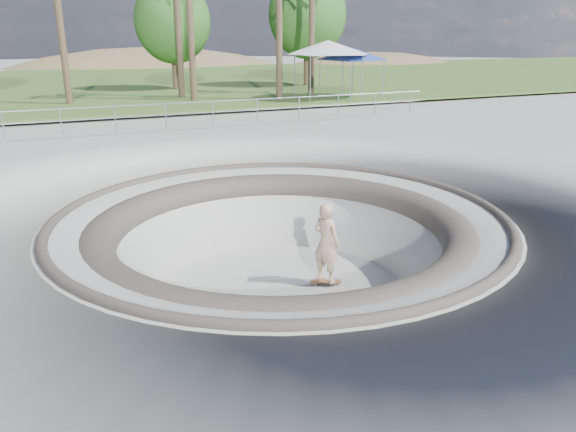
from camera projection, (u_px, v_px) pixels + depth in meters
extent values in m
plane|color=#B0B0AB|center=(280.00, 216.00, 12.68)|extent=(180.00, 180.00, 0.00)
torus|color=#B0B0AB|center=(280.00, 296.00, 13.31)|extent=(14.00, 14.00, 4.00)
cylinder|color=#B0B0AB|center=(280.00, 294.00, 13.29)|extent=(6.60, 6.60, 0.10)
torus|color=#484039|center=(280.00, 217.00, 12.69)|extent=(10.24, 10.24, 0.24)
torus|color=#484039|center=(280.00, 235.00, 12.82)|extent=(8.91, 8.91, 0.81)
cube|color=#446127|center=(104.00, 84.00, 42.18)|extent=(180.00, 36.00, 0.12)
ellipsoid|color=brown|center=(153.00, 130.00, 70.38)|extent=(61.60, 44.00, 28.60)
ellipsoid|color=brown|center=(372.00, 107.00, 72.93)|extent=(42.00, 30.00, 19.50)
cylinder|color=gray|center=(165.00, 104.00, 22.75)|extent=(25.00, 0.05, 0.05)
cylinder|color=gray|center=(166.00, 115.00, 22.89)|extent=(25.00, 0.05, 0.05)
cube|color=brown|center=(325.00, 281.00, 13.68)|extent=(0.77, 0.49, 0.02)
cylinder|color=silver|center=(325.00, 283.00, 13.69)|extent=(0.09, 0.15, 0.03)
cylinder|color=silver|center=(325.00, 283.00, 13.69)|extent=(0.09, 0.15, 0.03)
cylinder|color=beige|center=(325.00, 283.00, 13.69)|extent=(0.06, 0.05, 0.06)
cylinder|color=beige|center=(325.00, 283.00, 13.69)|extent=(0.06, 0.05, 0.06)
cylinder|color=beige|center=(325.00, 283.00, 13.69)|extent=(0.06, 0.05, 0.06)
cylinder|color=beige|center=(325.00, 283.00, 13.69)|extent=(0.06, 0.05, 0.06)
imported|color=tan|center=(326.00, 243.00, 13.37)|extent=(0.74, 0.86, 1.98)
cylinder|color=gray|center=(315.00, 80.00, 30.01)|extent=(0.06, 0.06, 2.36)
cylinder|color=gray|center=(364.00, 79.00, 31.16)|extent=(0.06, 0.06, 2.36)
cylinder|color=gray|center=(292.00, 77.00, 32.63)|extent=(0.06, 0.06, 2.36)
cylinder|color=gray|center=(338.00, 75.00, 33.77)|extent=(0.06, 0.06, 2.36)
cube|color=silver|center=(328.00, 54.00, 31.49)|extent=(3.64, 3.64, 0.08)
cone|color=silver|center=(328.00, 47.00, 31.37)|extent=(6.32, 6.32, 0.75)
cylinder|color=gray|center=(343.00, 82.00, 31.04)|extent=(0.06, 0.06, 2.05)
cylinder|color=gray|center=(383.00, 80.00, 32.04)|extent=(0.06, 0.06, 2.05)
cylinder|color=gray|center=(321.00, 78.00, 33.31)|extent=(0.06, 0.06, 2.05)
cylinder|color=gray|center=(359.00, 77.00, 34.31)|extent=(0.06, 0.06, 2.05)
cube|color=#2C42A0|center=(352.00, 59.00, 32.32)|extent=(3.37, 3.37, 0.08)
cone|color=#2C42A0|center=(352.00, 53.00, 32.22)|extent=(5.39, 5.39, 0.65)
cylinder|color=brown|center=(59.00, 11.00, 28.54)|extent=(0.36, 0.36, 9.55)
cylinder|color=brown|center=(189.00, 2.00, 29.91)|extent=(0.36, 0.36, 10.59)
cylinder|color=brown|center=(178.00, 25.00, 31.81)|extent=(0.36, 0.36, 8.25)
cylinder|color=brown|center=(279.00, 21.00, 30.53)|extent=(0.36, 0.36, 8.61)
cylinder|color=brown|center=(312.00, 26.00, 33.51)|extent=(0.36, 0.36, 8.20)
cylinder|color=brown|center=(175.00, 59.00, 37.09)|extent=(0.44, 0.44, 4.12)
ellipsoid|color=#2C6021|center=(172.00, 21.00, 36.35)|extent=(4.93, 4.48, 5.37)
cylinder|color=brown|center=(307.00, 54.00, 39.49)|extent=(0.44, 0.44, 4.58)
ellipsoid|color=#2C6021|center=(307.00, 14.00, 38.67)|extent=(5.47, 4.97, 5.96)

